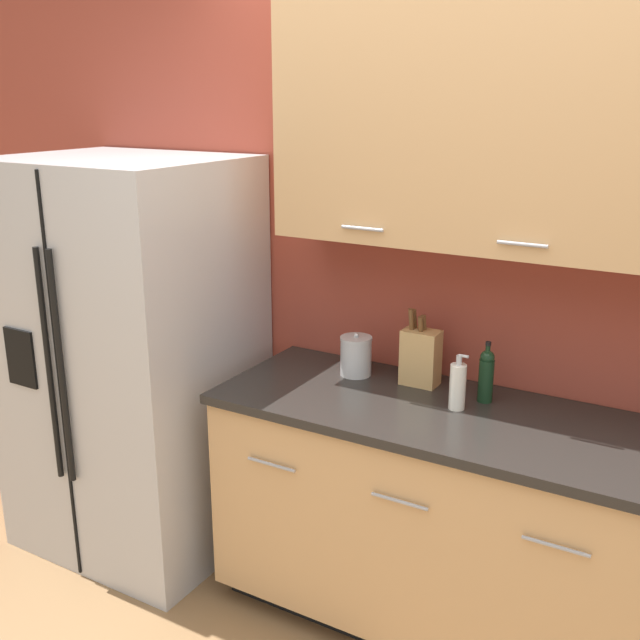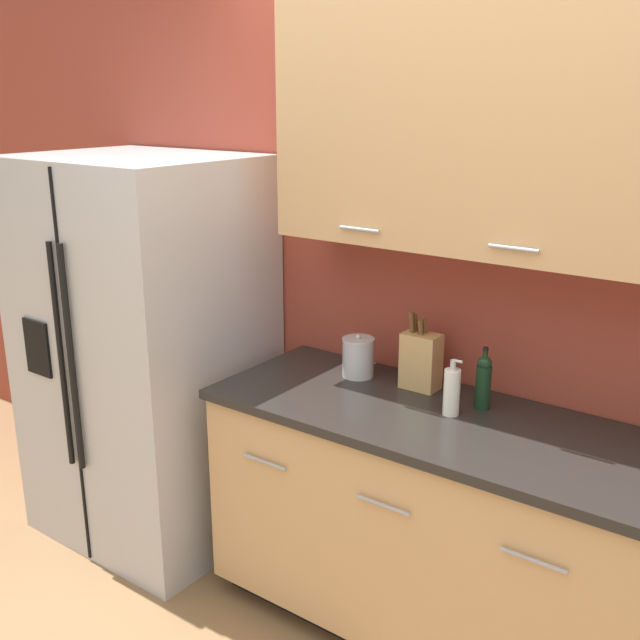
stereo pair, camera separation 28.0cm
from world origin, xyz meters
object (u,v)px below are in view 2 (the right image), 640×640
soap_dispenser (452,391)px  oil_bottle (483,381)px  knife_block (421,360)px  steel_canister (358,357)px  refrigerator (146,352)px

soap_dispenser → oil_bottle: bearing=60.8°
knife_block → soap_dispenser: (0.20, -0.15, -0.03)m
oil_bottle → steel_canister: size_ratio=1.32×
steel_canister → knife_block: bearing=7.4°
oil_bottle → soap_dispenser: bearing=-119.2°
refrigerator → steel_canister: refrigerator is taller
refrigerator → oil_bottle: (1.51, 0.22, 0.14)m
refrigerator → soap_dispenser: size_ratio=8.43×
soap_dispenser → steel_canister: size_ratio=1.19×
steel_canister → soap_dispenser: bearing=-14.2°
refrigerator → soap_dispenser: refrigerator is taller
refrigerator → oil_bottle: bearing=8.3°
oil_bottle → steel_canister: oil_bottle is taller
steel_canister → refrigerator: bearing=-167.2°
knife_block → refrigerator: bearing=-168.3°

